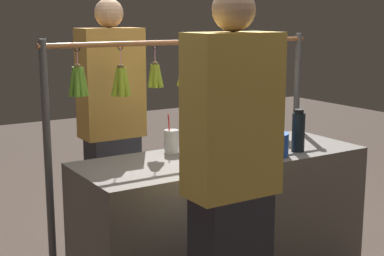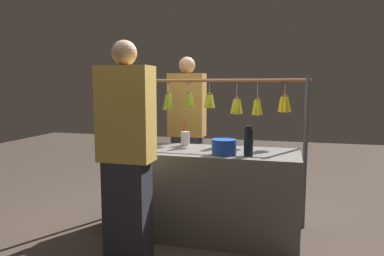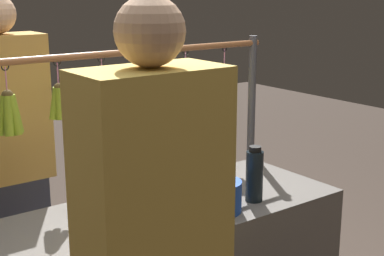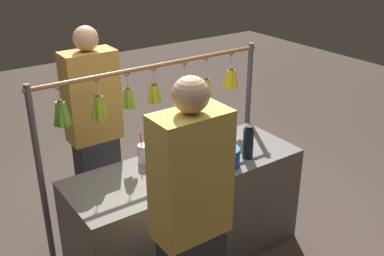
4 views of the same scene
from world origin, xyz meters
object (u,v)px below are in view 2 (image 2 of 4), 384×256
at_px(water_bottle, 249,142).
at_px(customer_person, 127,157).
at_px(blue_bucket, 224,147).
at_px(drink_cup, 185,138).
at_px(vendor_person, 187,133).

height_order(water_bottle, customer_person, customer_person).
height_order(water_bottle, blue_bucket, water_bottle).
xyz_separation_m(blue_bucket, drink_cup, (0.46, -0.38, 0.00)).
height_order(blue_bucket, drink_cup, drink_cup).
bearing_deg(customer_person, drink_cup, -103.26).
relative_size(blue_bucket, vendor_person, 0.12).
height_order(water_bottle, vendor_person, vendor_person).
height_order(drink_cup, vendor_person, vendor_person).
xyz_separation_m(blue_bucket, customer_person, (0.67, 0.53, -0.02)).
relative_size(drink_cup, vendor_person, 0.14).
bearing_deg(vendor_person, drink_cup, 103.68).
relative_size(blue_bucket, drink_cup, 0.91).
height_order(blue_bucket, customer_person, customer_person).
xyz_separation_m(vendor_person, customer_person, (0.08, 1.47, 0.01)).
xyz_separation_m(water_bottle, customer_person, (0.88, 0.52, -0.07)).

